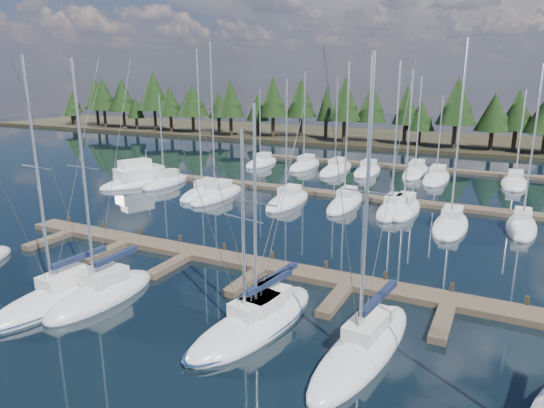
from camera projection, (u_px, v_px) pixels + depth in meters
The scene contains 12 objects.
ground at pixel (326, 223), 43.78m from camera, with size 260.00×260.00×0.00m, color black.
far_shore at pixel (432, 141), 95.65m from camera, with size 220.00×30.00×0.60m, color #302B1B.
main_dock at pixel (262, 269), 32.78m from camera, with size 44.00×6.13×0.90m.
back_docks at pixel (380, 180), 60.68m from camera, with size 50.00×21.80×0.40m.
front_sailboat_1 at pixel (61, 297), 28.53m from camera, with size 3.70×9.67×14.73m.
front_sailboat_2 at pixel (102, 294), 28.83m from camera, with size 3.21×7.93×14.59m.
front_sailboat_3 at pixel (261, 320), 25.88m from camera, with size 3.85×9.55×12.46m.
front_sailboat_4 at pixel (251, 326), 25.18m from camera, with size 4.88×9.43×11.33m.
front_sailboat_5 at pixel (364, 348), 23.18m from camera, with size 3.80×10.40×14.67m.
back_sailboat_rows at pixel (370, 187), 56.44m from camera, with size 47.35×33.05×16.94m.
motor_yacht_left at pixel (140, 180), 58.95m from camera, with size 6.98×10.70×5.10m.
tree_line at pixel (407, 106), 86.71m from camera, with size 185.59×11.73×13.16m.
Camera 1 is at (14.19, -9.70, 12.91)m, focal length 32.00 mm.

